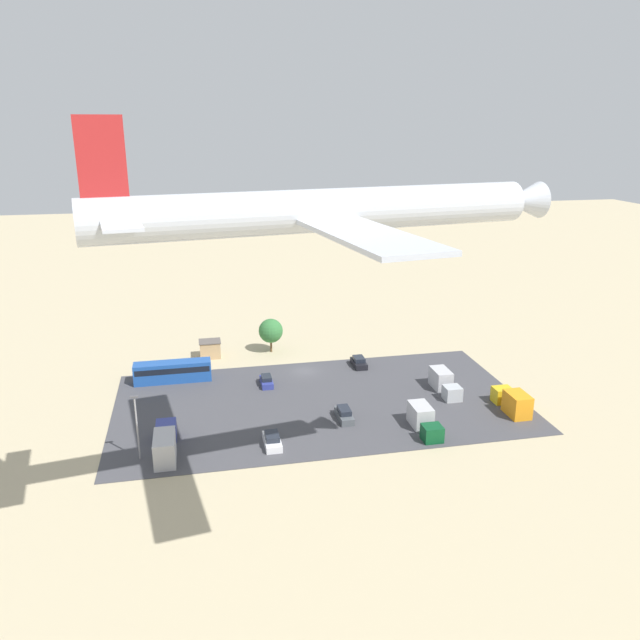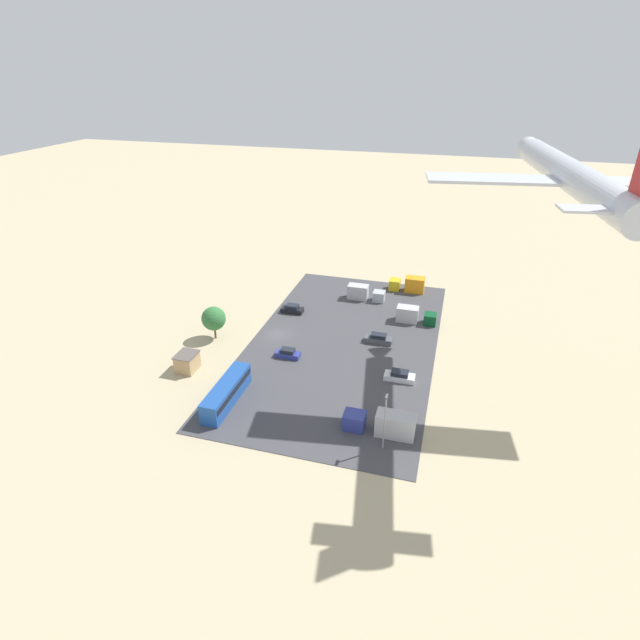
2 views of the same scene
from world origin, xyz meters
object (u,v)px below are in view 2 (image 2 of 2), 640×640
object	(u,v)px
parked_car_1	(400,376)
parked_truck_1	(414,315)
parked_car_3	(292,309)
parked_truck_2	(384,424)
shed_building	(187,362)
parked_car_0	(378,339)
parked_car_2	(288,354)
parked_truck_3	(409,285)
airplane	(569,175)
bus	(226,392)
parked_truck_0	(364,293)

from	to	relation	value
parked_car_1	parked_truck_1	bearing A→B (deg)	-179.60
parked_car_3	parked_truck_2	bearing A→B (deg)	37.13
shed_building	parked_car_0	size ratio (longest dim) A/B	0.77
parked_car_2	parked_truck_3	size ratio (longest dim) A/B	0.56
parked_car_0	parked_truck_2	world-z (taller)	parked_truck_2
parked_truck_1	airplane	world-z (taller)	airplane
parked_truck_2	bus	bearing A→B (deg)	88.83
shed_building	parked_truck_3	distance (m)	49.69
parked_car_0	bus	bearing A→B (deg)	141.90
parked_car_0	airplane	distance (m)	38.59
shed_building	bus	world-z (taller)	bus
parked_truck_0	parked_truck_3	distance (m)	10.62
parked_car_3	shed_building	bearing A→B (deg)	-21.61
parked_truck_0	airplane	xyz separation A→B (m)	(23.52, 28.83, 29.65)
parked_car_3	airplane	world-z (taller)	airplane
parked_truck_1	parked_truck_2	bearing A→B (deg)	-0.41
airplane	bus	bearing A→B (deg)	-167.68
bus	parked_car_1	size ratio (longest dim) A/B	2.50
bus	parked_truck_0	xyz separation A→B (m)	(-39.23, 11.81, -0.38)
bus	parked_car_3	world-z (taller)	bus
shed_building	parked_car_0	distance (m)	32.01
bus	parked_car_3	distance (m)	29.53
parked_truck_1	parked_truck_3	size ratio (longest dim) A/B	1.01
bus	parked_truck_3	world-z (taller)	bus
parked_truck_0	parked_truck_3	world-z (taller)	parked_truck_3
parked_car_2	parked_truck_3	bearing A→B (deg)	-26.31
shed_building	parked_car_3	world-z (taller)	shed_building
parked_truck_1	parked_car_3	bearing A→B (deg)	-83.92
parked_car_0	parked_truck_1	distance (m)	10.56
airplane	parked_truck_2	bearing A→B (deg)	-147.18
parked_truck_2	airplane	distance (m)	38.25
shed_building	bus	xyz separation A→B (m)	(5.98, 9.57, 0.31)
parked_car_1	parked_truck_2	world-z (taller)	parked_truck_2
parked_car_0	parked_truck_0	distance (m)	17.62
parked_truck_0	parked_truck_3	bearing A→B (deg)	128.48
bus	parked_car_1	bearing A→B (deg)	28.31
parked_truck_1	parked_car_0	bearing A→B (deg)	-27.89
parked_car_2	airplane	size ratio (longest dim) A/B	0.10
parked_car_3	airplane	xyz separation A→B (m)	(13.81, 40.88, 30.30)
bus	parked_car_1	world-z (taller)	bus
parked_truck_0	parked_truck_1	world-z (taller)	parked_truck_0
parked_truck_0	airplane	size ratio (longest dim) A/B	0.18
bus	parked_car_2	world-z (taller)	bus
parked_truck_0	parked_truck_1	xyz separation A→B (m)	(7.27, 10.87, -0.01)
parked_truck_2	parked_truck_0	bearing A→B (deg)	15.01
parked_car_1	parked_car_2	size ratio (longest dim) A/B	1.15
bus	parked_truck_2	distance (m)	22.46
parked_truck_3	airplane	world-z (taller)	airplane
parked_car_3	parked_truck_1	bearing A→B (deg)	96.08
shed_building	parked_truck_0	distance (m)	39.52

